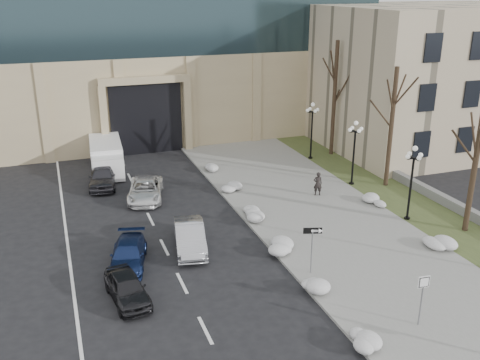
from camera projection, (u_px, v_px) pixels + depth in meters
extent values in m
cube|color=gray|center=(326.00, 221.00, 32.59)|extent=(9.00, 40.00, 0.12)
cube|color=gray|center=(257.00, 232.00, 31.15)|extent=(0.30, 40.00, 0.14)
cube|color=#3C4924|center=(415.00, 207.00, 34.67)|extent=(4.00, 40.00, 0.10)
cube|color=slate|center=(421.00, 188.00, 36.97)|extent=(0.50, 30.00, 0.70)
cube|color=tan|center=(147.00, 85.00, 54.21)|extent=(40.00, 20.00, 8.00)
cube|color=black|center=(144.00, 116.00, 45.97)|extent=(6.00, 2.50, 6.00)
cube|color=tan|center=(145.00, 80.00, 43.60)|extent=(7.50, 0.60, 0.60)
cube|color=tan|center=(104.00, 123.00, 43.62)|extent=(0.60, 0.60, 6.00)
cube|color=tan|center=(188.00, 116.00, 45.85)|extent=(0.60, 0.60, 6.00)
cube|color=tan|center=(435.00, 73.00, 48.82)|extent=(22.00, 18.00, 12.00)
cube|color=black|center=(421.00, 144.00, 39.52)|extent=(1.40, 0.25, 2.00)
cube|color=black|center=(464.00, 139.00, 40.79)|extent=(1.40, 0.25, 2.00)
cube|color=black|center=(427.00, 97.00, 38.32)|extent=(1.40, 0.25, 2.00)
cube|color=black|center=(471.00, 94.00, 39.59)|extent=(1.40, 0.25, 2.00)
cube|color=black|center=(433.00, 48.00, 37.11)|extent=(1.40, 0.25, 2.00)
cube|color=black|center=(479.00, 46.00, 38.39)|extent=(1.40, 0.25, 2.00)
imported|color=black|center=(127.00, 288.00, 24.29)|extent=(1.96, 3.90, 1.27)
imported|color=#9B9DA2|center=(190.00, 237.00, 29.00)|extent=(2.33, 4.67, 1.47)
imported|color=navy|center=(128.00, 255.00, 27.36)|extent=(2.71, 4.48, 1.22)
imported|color=silver|center=(145.00, 190.00, 35.86)|extent=(3.28, 5.13, 1.32)
imported|color=#303035|center=(103.00, 176.00, 38.10)|extent=(2.51, 4.73, 1.53)
imported|color=black|center=(318.00, 184.00, 36.13)|extent=(0.68, 0.53, 1.65)
cube|color=white|center=(106.00, 154.00, 42.02)|extent=(2.70, 5.48, 2.13)
cube|color=white|center=(108.00, 168.00, 39.17)|extent=(2.35, 1.85, 1.71)
cylinder|color=black|center=(94.00, 176.00, 39.29)|extent=(0.32, 0.76, 0.75)
cylinder|color=black|center=(123.00, 173.00, 39.84)|extent=(0.32, 0.76, 0.75)
cylinder|color=black|center=(92.00, 158.00, 43.43)|extent=(0.32, 0.76, 0.75)
cylinder|color=black|center=(119.00, 156.00, 43.98)|extent=(0.32, 0.76, 0.75)
cylinder|color=slate|center=(312.00, 252.00, 26.22)|extent=(0.06, 0.06, 2.52)
cube|color=black|center=(313.00, 231.00, 25.82)|extent=(0.89, 0.32, 0.31)
cube|color=white|center=(316.00, 231.00, 25.80)|extent=(0.42, 0.14, 0.12)
cone|color=white|center=(321.00, 231.00, 25.80)|extent=(0.28, 0.31, 0.25)
cylinder|color=slate|center=(421.00, 302.00, 22.17)|extent=(0.07, 0.07, 2.39)
cube|color=white|center=(424.00, 282.00, 21.83)|extent=(0.52, 0.09, 0.52)
cube|color=black|center=(424.00, 282.00, 21.81)|extent=(0.46, 0.05, 0.46)
cube|color=white|center=(424.00, 282.00, 21.80)|extent=(0.39, 0.05, 0.39)
ellipsoid|color=silver|center=(365.00, 338.00, 21.37)|extent=(1.10, 1.60, 0.36)
ellipsoid|color=silver|center=(318.00, 287.00, 25.02)|extent=(1.10, 1.60, 0.36)
ellipsoid|color=silver|center=(283.00, 248.00, 28.66)|extent=(1.10, 1.60, 0.36)
ellipsoid|color=silver|center=(251.00, 212.00, 33.22)|extent=(1.10, 1.60, 0.36)
ellipsoid|color=silver|center=(230.00, 188.00, 37.21)|extent=(1.10, 1.60, 0.36)
ellipsoid|color=silver|center=(211.00, 168.00, 41.24)|extent=(1.10, 1.60, 0.36)
ellipsoid|color=silver|center=(439.00, 245.00, 28.98)|extent=(1.10, 1.60, 0.36)
ellipsoid|color=silver|center=(373.00, 202.00, 34.78)|extent=(1.10, 1.60, 0.36)
ellipsoid|color=silver|center=(251.00, 217.00, 32.47)|extent=(1.10, 1.60, 0.36)
cylinder|color=black|center=(407.00, 219.00, 32.78)|extent=(0.36, 0.36, 0.20)
cylinder|color=black|center=(410.00, 190.00, 32.13)|extent=(0.14, 0.14, 4.00)
cylinder|color=black|center=(414.00, 158.00, 31.44)|extent=(0.10, 0.90, 0.10)
cylinder|color=black|center=(414.00, 158.00, 31.44)|extent=(0.90, 0.10, 0.10)
sphere|color=white|center=(415.00, 148.00, 31.24)|extent=(0.32, 0.32, 0.32)
sphere|color=white|center=(421.00, 155.00, 31.53)|extent=(0.28, 0.28, 0.28)
sphere|color=white|center=(408.00, 157.00, 31.25)|extent=(0.28, 0.28, 0.28)
sphere|color=white|center=(410.00, 154.00, 31.79)|extent=(0.28, 0.28, 0.28)
sphere|color=white|center=(419.00, 158.00, 30.99)|extent=(0.28, 0.28, 0.28)
cylinder|color=black|center=(351.00, 184.00, 38.52)|extent=(0.36, 0.36, 0.20)
cylinder|color=black|center=(353.00, 159.00, 37.87)|extent=(0.14, 0.14, 4.00)
cylinder|color=black|center=(355.00, 131.00, 37.18)|extent=(0.10, 0.90, 0.10)
cylinder|color=black|center=(355.00, 131.00, 37.18)|extent=(0.90, 0.10, 0.10)
sphere|color=white|center=(356.00, 123.00, 36.98)|extent=(0.32, 0.32, 0.32)
sphere|color=white|center=(361.00, 129.00, 37.28)|extent=(0.28, 0.28, 0.28)
sphere|color=white|center=(350.00, 130.00, 36.99)|extent=(0.28, 0.28, 0.28)
sphere|color=white|center=(352.00, 128.00, 37.53)|extent=(0.28, 0.28, 0.28)
sphere|color=white|center=(359.00, 131.00, 36.73)|extent=(0.28, 0.28, 0.28)
cylinder|color=black|center=(310.00, 158.00, 44.26)|extent=(0.36, 0.36, 0.20)
cylinder|color=black|center=(311.00, 136.00, 43.61)|extent=(0.14, 0.14, 4.00)
cylinder|color=black|center=(313.00, 112.00, 42.93)|extent=(0.10, 0.90, 0.10)
cylinder|color=black|center=(313.00, 112.00, 42.93)|extent=(0.90, 0.10, 0.10)
sphere|color=white|center=(313.00, 105.00, 42.72)|extent=(0.32, 0.32, 0.32)
sphere|color=white|center=(318.00, 110.00, 43.02)|extent=(0.28, 0.28, 0.28)
sphere|color=white|center=(308.00, 110.00, 42.73)|extent=(0.28, 0.28, 0.28)
sphere|color=white|center=(310.00, 109.00, 43.27)|extent=(0.28, 0.28, 0.28)
sphere|color=white|center=(315.00, 111.00, 42.48)|extent=(0.28, 0.28, 0.28)
cylinder|color=black|center=(476.00, 158.00, 29.76)|extent=(0.32, 0.32, 9.00)
cylinder|color=black|center=(391.00, 129.00, 36.92)|extent=(0.32, 0.32, 8.50)
cylinder|color=black|center=(334.00, 100.00, 43.81)|extent=(0.32, 0.32, 9.50)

